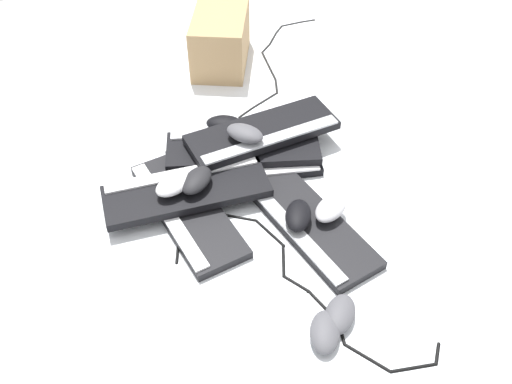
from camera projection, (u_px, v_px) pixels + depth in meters
name	position (u px, v px, depth m)	size (l,w,h in m)	color
ground_plane	(252.00, 223.00, 1.50)	(3.20, 3.20, 0.00)	silver
keyboard_0	(187.00, 210.00, 1.51)	(0.16, 0.44, 0.03)	black
keyboard_1	(307.00, 222.00, 1.48)	(0.16, 0.44, 0.03)	black
keyboard_2	(244.00, 164.00, 1.64)	(0.46, 0.31, 0.03)	black
keyboard_3	(243.00, 148.00, 1.65)	(0.46, 0.34, 0.03)	black
keyboard_4	(186.00, 190.00, 1.52)	(0.46, 0.25, 0.03)	black
keyboard_5	(263.00, 132.00, 1.65)	(0.45, 0.19, 0.03)	black
mouse_0	(325.00, 332.00, 1.25)	(0.11, 0.07, 0.04)	#4C4C51
mouse_1	(331.00, 208.00, 1.47)	(0.11, 0.07, 0.04)	#B7B7BC
mouse_2	(174.00, 184.00, 1.49)	(0.11, 0.07, 0.04)	silver
mouse_3	(340.00, 314.00, 1.28)	(0.11, 0.07, 0.04)	#4C4C51
mouse_4	(224.00, 123.00, 1.76)	(0.11, 0.07, 0.04)	black
mouse_5	(245.00, 133.00, 1.59)	(0.11, 0.07, 0.04)	#4C4C51
mouse_6	(197.00, 180.00, 1.50)	(0.11, 0.07, 0.04)	black
mouse_7	(298.00, 215.00, 1.45)	(0.11, 0.07, 0.04)	black
cable_0	(290.00, 279.00, 1.37)	(0.40, 0.63, 0.01)	black
cable_1	(274.00, 59.00, 2.05)	(0.58, 0.42, 0.01)	black
cardboard_box	(220.00, 39.00, 1.98)	(0.30, 0.18, 0.19)	tan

